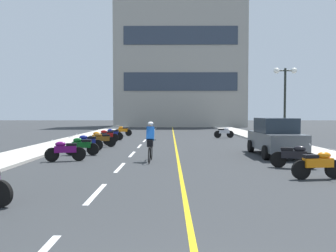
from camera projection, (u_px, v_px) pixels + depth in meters
The scene contains 30 objects.
ground_plane at pixel (171, 142), 23.37m from camera, with size 140.00×140.00×0.00m, color #2D3033.
curb_left at pixel (82, 138), 26.41m from camera, with size 2.40×72.00×0.12m, color #B7B2A8.
curb_right at pixel (261, 138), 26.33m from camera, with size 2.40×72.00×0.12m, color #B7B2A8.
lane_dash_1 at pixel (96, 193), 8.40m from camera, with size 0.14×2.20×0.01m, color silver.
lane_dash_2 at pixel (120, 167), 12.39m from camera, with size 0.14×2.20×0.01m, color silver.
lane_dash_3 at pixel (132, 154), 16.39m from camera, with size 0.14×2.20×0.01m, color silver.
lane_dash_4 at pixel (140, 146), 20.39m from camera, with size 0.14×2.20×0.01m, color silver.
lane_dash_5 at pixel (145, 141), 24.38m from camera, with size 0.14×2.20×0.01m, color silver.
lane_dash_6 at pixel (148, 137), 28.38m from camera, with size 0.14×2.20×0.01m, color silver.
lane_dash_7 at pixel (151, 134), 32.38m from camera, with size 0.14×2.20×0.01m, color silver.
lane_dash_8 at pixel (153, 132), 36.37m from camera, with size 0.14×2.20×0.01m, color silver.
lane_dash_9 at pixel (155, 130), 40.37m from camera, with size 0.14×2.20×0.01m, color silver.
lane_dash_10 at pixel (156, 128), 44.37m from camera, with size 0.14×2.20×0.01m, color silver.
lane_dash_11 at pixel (157, 127), 48.36m from camera, with size 0.14×2.20×0.01m, color silver.
centre_line_yellow at pixel (174, 139), 26.37m from camera, with size 0.12×66.00×0.01m, color gold.
office_building at pixel (180, 55), 50.51m from camera, with size 19.44×7.31×21.95m.
street_lamp_mid at pixel (285, 88), 20.54m from camera, with size 1.46×0.36×4.77m.
parked_car_near at pixel (275, 137), 15.80m from camera, with size 1.95×4.21×1.82m.
motorcycle_2 at pixel (318, 164), 10.20m from camera, with size 1.70×0.60×0.92m.
motorcycle_3 at pixel (294, 156), 12.19m from camera, with size 1.65×0.78×0.92m.
motorcycle_4 at pixel (65, 150), 13.96m from camera, with size 1.67×0.68×0.92m.
motorcycle_5 at pixel (82, 146), 15.95m from camera, with size 1.70×0.60×0.92m.
motorcycle_6 at pixel (87, 142), 17.87m from camera, with size 1.69×0.61×0.92m.
motorcycle_7 at pixel (102, 139), 19.72m from camera, with size 1.65×0.75×0.92m.
motorcycle_8 at pixel (99, 138), 21.14m from camera, with size 1.70×0.60×0.92m.
motorcycle_9 at pixel (107, 135), 23.18m from camera, with size 1.70×0.60×0.92m.
motorcycle_10 at pixel (112, 134), 24.96m from camera, with size 1.68×0.65×0.92m.
motorcycle_11 at pixel (224, 132), 27.17m from camera, with size 1.69×0.63×0.92m.
motorcycle_12 at pixel (123, 131), 29.68m from camera, with size 1.67×0.71×0.92m.
cyclist_rider at pixel (150, 141), 13.90m from camera, with size 0.42×1.77×1.71m.
Camera 1 is at (-0.11, -2.31, 2.06)m, focal length 35.08 mm.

